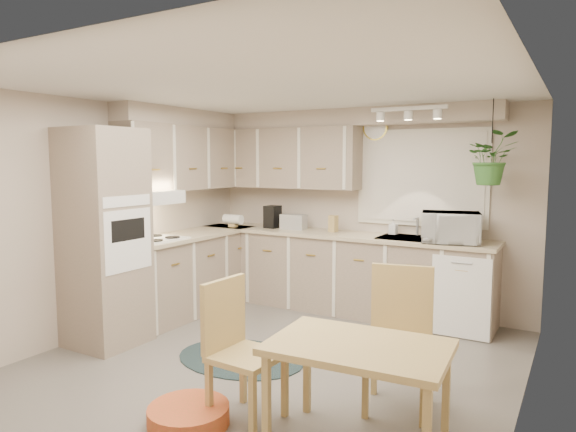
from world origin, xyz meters
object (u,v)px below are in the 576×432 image
Objects in this scene: braided_rug at (241,358)px; chair_back at (398,341)px; pet_bed at (189,415)px; microwave at (451,224)px; chair_left at (247,352)px; dining_table at (358,397)px.

chair_back is at bearing -8.03° from braided_rug.
pet_bed is (0.38, -1.14, 0.06)m from braided_rug.
microwave is at bearing 50.62° from braided_rug.
microwave is at bearing -98.97° from chair_back.
chair_back is 1.75× the size of microwave.
chair_left is 0.95× the size of chair_back.
dining_table reaches higher than pet_bed.
microwave is at bearing 167.31° from chair_left.
dining_table is 1.74m from braided_rug.
chair_left is (-0.80, -0.04, 0.15)m from dining_table.
microwave reaches higher than chair_left.
chair_back reaches higher than dining_table.
braided_rug is at bearing -143.83° from microwave.
microwave is (0.75, 2.64, 0.65)m from chair_left.
microwave is (-0.04, 2.59, 0.80)m from dining_table.
dining_table is at bearing -29.51° from braided_rug.
dining_table is 1.18m from pet_bed.
chair_left is 1.74× the size of pet_bed.
dining_table is 1.11× the size of chair_left.
microwave reaches higher than braided_rug.
chair_left is 0.80× the size of braided_rug.
braided_rug is 2.09× the size of microwave.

